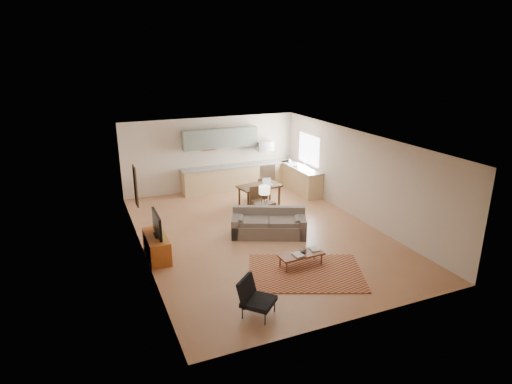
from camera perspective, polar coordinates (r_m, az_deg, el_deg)
name	(u,v)px	position (r m, az deg, el deg)	size (l,w,h in m)	color
room	(260,188)	(11.79, 0.57, 0.50)	(9.00, 9.00, 9.00)	#9A6341
kitchen_counter_back	(238,177)	(16.08, -2.44, 2.04)	(4.26, 0.64, 0.92)	tan
kitchen_counter_right	(301,179)	(15.86, 5.96, 1.73)	(0.64, 2.26, 0.92)	tan
kitchen_range	(265,174)	(16.48, 1.15, 2.42)	(0.62, 0.62, 0.90)	#A5A8AD
kitchen_microwave	(264,146)	(16.23, 1.14, 6.18)	(0.62, 0.40, 0.35)	#A5A8AD
upper_cabinets	(220,138)	(15.67, -4.78, 7.17)	(2.80, 0.34, 0.70)	slate
window_right	(309,149)	(15.74, 7.05, 5.66)	(0.02, 1.40, 1.05)	white
wall_art_left	(136,186)	(11.76, -15.74, 0.79)	(0.06, 0.42, 1.10)	olive
triptych	(209,144)	(15.73, -6.31, 6.42)	(1.70, 0.04, 0.50)	#FCEDC3
rug	(305,273)	(10.26, 6.59, -10.62)	(2.65, 1.83, 0.02)	maroon
sofa	(269,223)	(12.00, 1.74, -4.14)	(2.15, 0.94, 0.75)	#60534A
coffee_table	(301,260)	(10.47, 6.01, -8.97)	(1.11, 0.44, 0.33)	#552A19
book_a	(294,256)	(10.26, 5.11, -8.45)	(0.24, 0.31, 0.03)	maroon
book_b	(310,249)	(10.61, 7.23, -7.59)	(0.24, 0.31, 0.02)	navy
vase	(303,249)	(10.44, 6.35, -7.56)	(0.16, 0.16, 0.17)	black
armchair	(259,298)	(8.54, 0.36, -13.98)	(0.67, 0.67, 0.77)	black
tv_credenza	(157,247)	(11.06, -13.10, -7.09)	(0.49, 1.28, 0.59)	#964314
tv	(157,224)	(10.83, -13.07, -4.22)	(0.10, 0.99, 0.59)	black
console_table	(264,214)	(12.74, 1.13, -2.93)	(0.58, 0.39, 0.68)	#392719
table_lamp	(265,194)	(12.54, 1.14, -0.32)	(0.33, 0.33, 0.54)	beige
dining_table	(259,195)	(14.31, 0.45, -0.46)	(1.39, 0.80, 0.70)	#392719
dining_chair_near	(258,201)	(13.60, 0.27, -1.15)	(0.41, 0.43, 0.85)	#392719
dining_chair_far	(261,188)	(14.99, 0.62, 0.59)	(0.38, 0.39, 0.79)	#392719
laptop	(268,182)	(14.20, 1.63, 1.34)	(0.30, 0.22, 0.22)	#A5A8AD
soap_bottle	(290,160)	(16.27, 4.52, 4.22)	(0.09, 0.09, 0.19)	#FCEDC3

